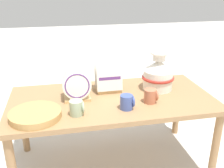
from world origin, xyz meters
The scene contains 9 objects.
ground_plane centered at (0.00, 0.00, 0.00)m, with size 14.00×14.00×0.00m, color beige.
display_table centered at (0.00, 0.00, 0.52)m, with size 1.50×0.74×0.58m.
ceramic_vase centered at (0.39, 0.09, 0.71)m, with size 0.25×0.25×0.31m.
dish_rack_round_plates centered at (-0.25, 0.02, 0.68)m, with size 0.20×0.16×0.23m.
dish_rack_square_plates centered at (0.00, 0.14, 0.67)m, with size 0.20×0.16×0.22m.
wicker_charger_stack centered at (-0.53, -0.20, 0.61)m, with size 0.33×0.33×0.04m.
mug_terracotta_glaze centered at (0.25, -0.13, 0.63)m, with size 0.09×0.09×0.10m.
mug_sage_glaze centered at (-0.27, -0.21, 0.63)m, with size 0.09×0.09×0.10m.
mug_cobalt_glaze centered at (0.06, -0.19, 0.63)m, with size 0.09×0.09×0.10m.
Camera 1 is at (-0.36, -1.72, 1.39)m, focal length 42.00 mm.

